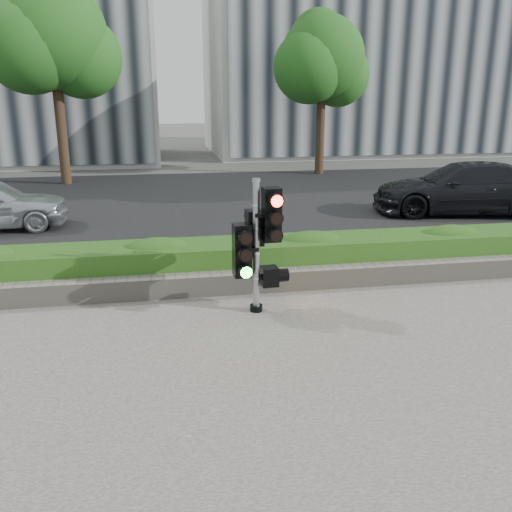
# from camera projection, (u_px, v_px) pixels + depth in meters

# --- Properties ---
(ground) EXTENTS (120.00, 120.00, 0.00)m
(ground) POSITION_uv_depth(u_px,v_px,m) (253.00, 343.00, 7.17)
(ground) COLOR #51514C
(ground) RESTS_ON ground
(sidewalk) EXTENTS (16.00, 11.00, 0.03)m
(sidewalk) POSITION_uv_depth(u_px,v_px,m) (301.00, 463.00, 4.81)
(sidewalk) COLOR #9E9389
(sidewalk) RESTS_ON ground
(road) EXTENTS (60.00, 13.00, 0.02)m
(road) POSITION_uv_depth(u_px,v_px,m) (197.00, 202.00, 16.60)
(road) COLOR black
(road) RESTS_ON ground
(curb) EXTENTS (60.00, 0.25, 0.12)m
(curb) POSITION_uv_depth(u_px,v_px,m) (224.00, 268.00, 10.12)
(curb) COLOR gray
(curb) RESTS_ON ground
(stone_wall) EXTENTS (12.00, 0.32, 0.34)m
(stone_wall) POSITION_uv_depth(u_px,v_px,m) (233.00, 282.00, 8.91)
(stone_wall) COLOR gray
(stone_wall) RESTS_ON sidewalk
(hedge) EXTENTS (12.00, 1.00, 0.68)m
(hedge) POSITION_uv_depth(u_px,v_px,m) (228.00, 261.00, 9.47)
(hedge) COLOR #4F972E
(hedge) RESTS_ON sidewalk
(building_right) EXTENTS (18.00, 10.00, 12.00)m
(building_right) POSITION_uv_depth(u_px,v_px,m) (367.00, 44.00, 30.92)
(building_right) COLOR #B7B7B2
(building_right) RESTS_ON ground
(tree_left) EXTENTS (4.61, 4.03, 7.34)m
(tree_left) POSITION_uv_depth(u_px,v_px,m) (52.00, 39.00, 18.71)
(tree_left) COLOR black
(tree_left) RESTS_ON ground
(tree_right) EXTENTS (4.10, 3.58, 6.53)m
(tree_right) POSITION_uv_depth(u_px,v_px,m) (322.00, 61.00, 21.50)
(tree_right) COLOR black
(tree_right) RESTS_ON ground
(traffic_signal) EXTENTS (0.70, 0.53, 2.00)m
(traffic_signal) POSITION_uv_depth(u_px,v_px,m) (258.00, 239.00, 7.89)
(traffic_signal) COLOR black
(traffic_signal) RESTS_ON sidewalk
(car_dark) EXTENTS (5.10, 2.85, 1.40)m
(car_dark) POSITION_uv_depth(u_px,v_px,m) (463.00, 188.00, 14.84)
(car_dark) COLOR black
(car_dark) RESTS_ON road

